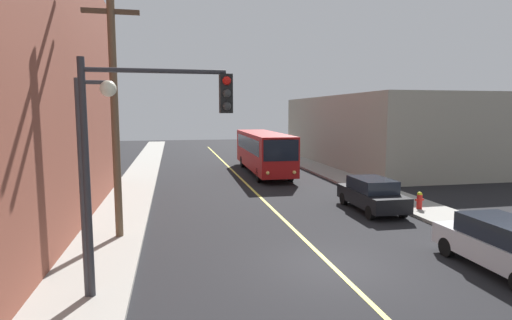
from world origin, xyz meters
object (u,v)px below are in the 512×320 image
object	(u,v)px
parked_car_black	(372,194)
parked_car_silver	(504,245)
traffic_signal_left_corner	(149,133)
fire_hydrant	(419,200)
utility_pole_near	(114,93)
city_bus	(263,150)
street_lamp_left	(91,156)

from	to	relation	value
parked_car_black	parked_car_silver	bearing A→B (deg)	-88.17
traffic_signal_left_corner	fire_hydrant	xyz separation A→B (m)	(12.26, 6.78, -3.72)
utility_pole_near	fire_hydrant	bearing A→B (deg)	6.62
city_bus	fire_hydrant	distance (m)	14.81
parked_car_silver	fire_hydrant	world-z (taller)	parked_car_silver
city_bus	fire_hydrant	bearing A→B (deg)	-71.63
parked_car_black	traffic_signal_left_corner	size ratio (longest dim) A/B	0.74
traffic_signal_left_corner	parked_car_black	bearing A→B (deg)	36.42
utility_pole_near	traffic_signal_left_corner	bearing A→B (deg)	-74.11
parked_car_silver	utility_pole_near	size ratio (longest dim) A/B	0.45
parked_car_silver	city_bus	bearing A→B (deg)	97.28
city_bus	utility_pole_near	xyz separation A→B (m)	(-9.09, -15.60, 3.70)
parked_car_silver	traffic_signal_left_corner	xyz separation A→B (m)	(-10.32, 0.44, 3.46)
parked_car_black	street_lamp_left	world-z (taller)	street_lamp_left
city_bus	parked_car_silver	distance (m)	21.42
utility_pole_near	city_bus	bearing A→B (deg)	59.77
city_bus	street_lamp_left	xyz separation A→B (m)	(-9.03, -20.75, 1.92)
parked_car_black	street_lamp_left	xyz separation A→B (m)	(-11.49, -7.40, 2.90)
traffic_signal_left_corner	parked_car_silver	bearing A→B (deg)	-2.44
parked_car_silver	street_lamp_left	bearing A→B (deg)	177.70
parked_car_black	traffic_signal_left_corner	xyz separation A→B (m)	(-10.07, -7.43, 3.46)
parked_car_silver	street_lamp_left	xyz separation A→B (m)	(-11.74, 0.47, 2.90)
parked_car_black	utility_pole_near	xyz separation A→B (m)	(-11.55, -2.24, 4.68)
parked_car_black	utility_pole_near	distance (m)	12.66
utility_pole_near	fire_hydrant	size ratio (longest dim) A/B	11.61
utility_pole_near	traffic_signal_left_corner	size ratio (longest dim) A/B	1.62
parked_car_black	utility_pole_near	bearing A→B (deg)	-169.00
traffic_signal_left_corner	street_lamp_left	xyz separation A→B (m)	(-1.42, 0.03, -0.56)
fire_hydrant	city_bus	bearing A→B (deg)	108.37
street_lamp_left	fire_hydrant	xyz separation A→B (m)	(13.68, 6.75, -3.16)
street_lamp_left	parked_car_silver	bearing A→B (deg)	-2.30
parked_car_silver	parked_car_black	size ratio (longest dim) A/B	1.00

